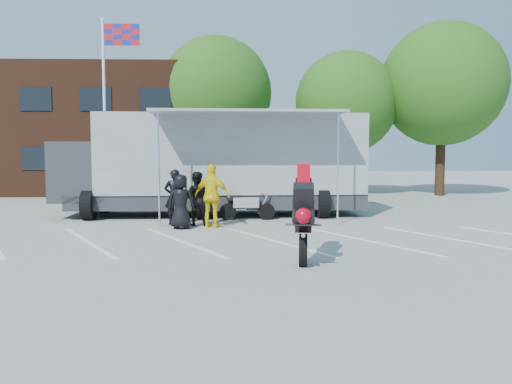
{
  "coord_description": "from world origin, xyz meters",
  "views": [
    {
      "loc": [
        -0.69,
        -11.81,
        2.29
      ],
      "look_at": [
        -0.29,
        0.74,
        1.3
      ],
      "focal_mm": 35.0,
      "sensor_mm": 36.0,
      "label": 1
    }
  ],
  "objects": [
    {
      "name": "flagpole",
      "position": [
        -6.24,
        10.0,
        5.05
      ],
      "size": [
        1.61,
        0.12,
        8.0
      ],
      "color": "white",
      "rests_on": "ground"
    },
    {
      "name": "spectator_leather_a",
      "position": [
        -2.47,
        3.17,
        0.82
      ],
      "size": [
        0.87,
        0.63,
        1.65
      ],
      "primitive_type": "imported",
      "rotation": [
        0.0,
        0.0,
        3.0
      ],
      "color": "black",
      "rests_on": "ground"
    },
    {
      "name": "office_building",
      "position": [
        -10.0,
        18.0,
        3.5
      ],
      "size": [
        18.0,
        8.0,
        7.0
      ],
      "primitive_type": "cube",
      "color": "#462616",
      "rests_on": "ground"
    },
    {
      "name": "tree_left",
      "position": [
        -2.0,
        16.0,
        5.57
      ],
      "size": [
        6.12,
        6.12,
        8.64
      ],
      "color": "#382314",
      "rests_on": "ground"
    },
    {
      "name": "transporter_truck",
      "position": [
        -1.49,
        6.46,
        0.0
      ],
      "size": [
        11.68,
        5.92,
        3.66
      ],
      "primitive_type": null,
      "rotation": [
        0.0,
        0.0,
        0.03
      ],
      "color": "#9CA0A5",
      "rests_on": "ground"
    },
    {
      "name": "spectator_hivis",
      "position": [
        -1.54,
        3.41,
        0.97
      ],
      "size": [
        1.23,
        0.8,
        1.94
      ],
      "primitive_type": "imported",
      "rotation": [
        0.0,
        0.0,
        2.82
      ],
      "color": "yellow",
      "rests_on": "ground"
    },
    {
      "name": "spectator_leather_c",
      "position": [
        -2.07,
        3.85,
        0.85
      ],
      "size": [
        0.85,
        0.68,
        1.7
      ],
      "primitive_type": "imported",
      "rotation": [
        0.0,
        0.0,
        3.1
      ],
      "color": "black",
      "rests_on": "ground"
    },
    {
      "name": "tree_mid",
      "position": [
        5.0,
        15.0,
        4.94
      ],
      "size": [
        5.44,
        5.44,
        7.68
      ],
      "color": "#382314",
      "rests_on": "ground"
    },
    {
      "name": "tree_right",
      "position": [
        10.0,
        14.5,
        5.88
      ],
      "size": [
        6.46,
        6.46,
        9.12
      ],
      "color": "#382314",
      "rests_on": "ground"
    },
    {
      "name": "ground",
      "position": [
        0.0,
        0.0,
        0.0
      ],
      "size": [
        100.0,
        100.0,
        0.0
      ],
      "primitive_type": "plane",
      "color": "#989893",
      "rests_on": "ground"
    },
    {
      "name": "parked_motorcycle",
      "position": [
        -0.44,
        5.05,
        0.0
      ],
      "size": [
        1.96,
        0.75,
        1.01
      ],
      "primitive_type": null,
      "rotation": [
        0.0,
        0.0,
        1.63
      ],
      "color": "silver",
      "rests_on": "ground"
    },
    {
      "name": "stunt_bike_rider",
      "position": [
        0.67,
        -1.18,
        0.0
      ],
      "size": [
        1.12,
        1.98,
        2.22
      ],
      "primitive_type": null,
      "rotation": [
        0.0,
        0.0,
        -0.13
      ],
      "color": "black",
      "rests_on": "ground"
    },
    {
      "name": "spectator_leather_b",
      "position": [
        -2.78,
        4.08,
        0.88
      ],
      "size": [
        0.73,
        0.58,
        1.76
      ],
      "primitive_type": "imported",
      "rotation": [
        0.0,
        0.0,
        3.42
      ],
      "color": "black",
      "rests_on": "ground"
    },
    {
      "name": "parking_bay_lines",
      "position": [
        0.0,
        1.0,
        0.01
      ],
      "size": [
        18.09,
        13.33,
        0.01
      ],
      "primitive_type": "cube",
      "rotation": [
        0.0,
        0.0,
        0.52
      ],
      "color": "white",
      "rests_on": "ground"
    }
  ]
}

